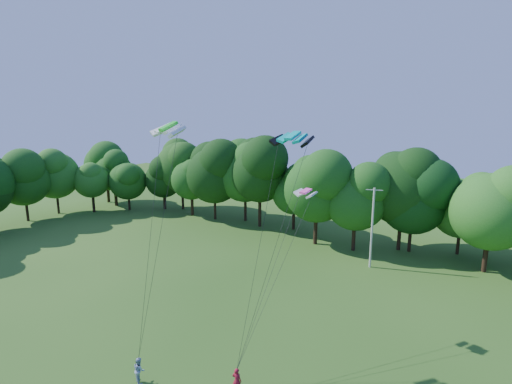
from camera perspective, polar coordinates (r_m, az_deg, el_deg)
The scene contains 8 objects.
utility_pole at distance 44.74m, azimuth 16.25°, elevation -4.87°, with size 1.74×0.47×8.85m.
kite_flyer_left at distance 26.78m, azimuth -2.76°, elevation -25.31°, with size 0.61×0.40×1.66m, color maroon.
kite_flyer_right at distance 28.55m, azimuth -16.35°, elevation -23.18°, with size 0.81×0.63×1.67m, color #88A0BD.
kite_teal at distance 25.01m, azimuth 5.26°, elevation 8.02°, with size 2.82×1.56×0.55m.
kite_green at distance 26.66m, azimuth -12.44°, elevation 9.16°, with size 2.99×2.03×0.65m.
kite_pink at distance 30.07m, azimuth 7.11°, elevation 0.14°, with size 1.92×1.33×0.35m.
tree_back_west at distance 68.85m, azimuth -10.63°, elevation 4.59°, with size 9.49×9.49×13.81m.
tree_back_center at distance 50.50m, azimuth 21.64°, elevation 0.65°, with size 8.77×8.77×12.76m.
Camera 1 is at (14.88, -12.89, 16.97)m, focal length 28.00 mm.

